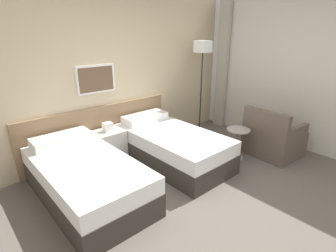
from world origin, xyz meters
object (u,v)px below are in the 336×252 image
nightstand (109,145)px  floor_lamp (203,56)px  bed_near_window (172,146)px  armchair (273,139)px  side_table (238,138)px  bed_near_door (86,178)px

nightstand → floor_lamp: (2.01, -0.18, 1.32)m
bed_near_window → armchair: (1.48, -0.96, 0.01)m
armchair → floor_lamp: bearing=12.6°
side_table → armchair: bearing=-30.1°
bed_near_window → side_table: bed_near_window is taller
side_table → armchair: (0.57, -0.33, -0.08)m
bed_near_door → armchair: armchair is taller
nightstand → bed_near_window: bearing=-43.5°
bed_near_window → nightstand: bearing=136.5°
bed_near_window → floor_lamp: (1.27, 0.53, 1.32)m
bed_near_window → floor_lamp: floor_lamp is taller
floor_lamp → armchair: 1.99m
bed_near_door → nightstand: bearing=43.5°
floor_lamp → bed_near_window: bearing=-157.5°
bed_near_door → floor_lamp: (2.75, 0.53, 1.32)m
nightstand → floor_lamp: bearing=-5.0°
nightstand → side_table: size_ratio=1.29×
side_table → bed_near_window: bearing=145.3°
armchair → side_table: bearing=64.4°
nightstand → floor_lamp: 2.41m
side_table → armchair: size_ratio=0.60×
floor_lamp → bed_near_door: bearing=-169.2°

